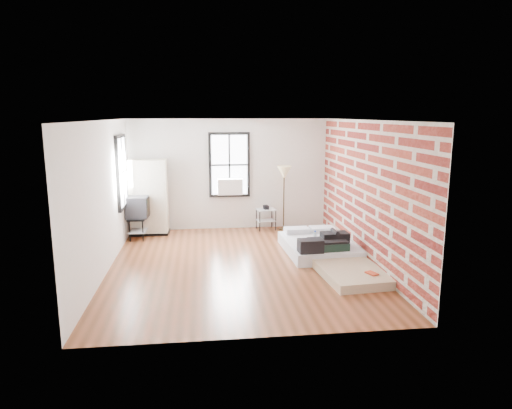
{
  "coord_description": "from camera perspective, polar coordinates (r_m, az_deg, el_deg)",
  "views": [
    {
      "loc": [
        -0.7,
        -8.53,
        2.9
      ],
      "look_at": [
        0.36,
        0.3,
        1.14
      ],
      "focal_mm": 32.0,
      "sensor_mm": 36.0,
      "label": 1
    }
  ],
  "objects": [
    {
      "name": "mattress_main",
      "position": [
        9.85,
        7.84,
        -5.05
      ],
      "size": [
        1.46,
        1.94,
        0.6
      ],
      "rotation": [
        0.0,
        0.0,
        0.04
      ],
      "color": "silver",
      "rests_on": "ground"
    },
    {
      "name": "side_table",
      "position": [
        11.63,
        1.26,
        -1.12
      ],
      "size": [
        0.53,
        0.45,
        0.63
      ],
      "rotation": [
        0.0,
        0.0,
        0.15
      ],
      "color": "black",
      "rests_on": "ground"
    },
    {
      "name": "floor_lamp",
      "position": [
        11.47,
        3.53,
        3.63
      ],
      "size": [
        0.35,
        0.35,
        1.63
      ],
      "color": "#302610",
      "rests_on": "ground"
    },
    {
      "name": "ground",
      "position": [
        9.04,
        -2.06,
        -7.55
      ],
      "size": [
        6.0,
        6.0,
        0.0
      ],
      "primitive_type": "plane",
      "color": "#572E17",
      "rests_on": "ground"
    },
    {
      "name": "mattress_bare",
      "position": [
        8.89,
        10.67,
        -7.17
      ],
      "size": [
        1.25,
        2.13,
        0.44
      ],
      "rotation": [
        0.0,
        0.0,
        0.09
      ],
      "color": "#CBB892",
      "rests_on": "ground"
    },
    {
      "name": "wardrobe",
      "position": [
        11.43,
        -13.26,
        0.88
      ],
      "size": [
        0.95,
        0.58,
        1.84
      ],
      "rotation": [
        0.0,
        0.0,
        -0.05
      ],
      "color": "black",
      "rests_on": "ground"
    },
    {
      "name": "tv_stand",
      "position": [
        11.12,
        -14.53,
        -0.45
      ],
      "size": [
        0.54,
        0.74,
        1.02
      ],
      "rotation": [
        0.0,
        0.0,
        -0.06
      ],
      "color": "black",
      "rests_on": "ground"
    },
    {
      "name": "room_shell",
      "position": [
        9.02,
        -0.86,
        3.76
      ],
      "size": [
        5.02,
        6.02,
        2.8
      ],
      "color": "silver",
      "rests_on": "ground"
    }
  ]
}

